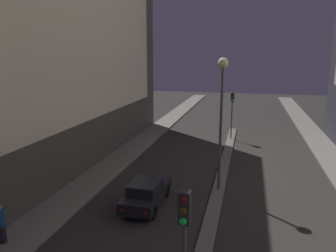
{
  "coord_description": "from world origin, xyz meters",
  "views": [
    {
      "loc": [
        1.48,
        -4.7,
        8.05
      ],
      "look_at": [
        -5.47,
        23.29,
        1.72
      ],
      "focal_mm": 35.0,
      "sensor_mm": 36.0,
      "label": 1
    }
  ],
  "objects_px": {
    "street_lamp": "(222,95)",
    "car_left_lane": "(147,193)",
    "traffic_light_mid": "(232,105)",
    "traffic_light_near": "(184,233)",
    "pedestrian_on_left_sidewalk": "(1,223)"
  },
  "relations": [
    {
      "from": "traffic_light_near",
      "to": "traffic_light_mid",
      "type": "xyz_separation_m",
      "value": [
        0.0,
        23.36,
        0.0
      ]
    },
    {
      "from": "car_left_lane",
      "to": "traffic_light_near",
      "type": "bearing_deg",
      "value": -65.65
    },
    {
      "from": "pedestrian_on_left_sidewalk",
      "to": "traffic_light_mid",
      "type": "bearing_deg",
      "value": 67.57
    },
    {
      "from": "traffic_light_mid",
      "to": "street_lamp",
      "type": "height_order",
      "value": "street_lamp"
    },
    {
      "from": "traffic_light_mid",
      "to": "car_left_lane",
      "type": "xyz_separation_m",
      "value": [
        -3.61,
        -15.38,
        -2.66
      ]
    },
    {
      "from": "traffic_light_mid",
      "to": "pedestrian_on_left_sidewalk",
      "type": "relative_size",
      "value": 2.55
    },
    {
      "from": "traffic_light_near",
      "to": "street_lamp",
      "type": "xyz_separation_m",
      "value": [
        0.0,
        10.89,
        2.41
      ]
    },
    {
      "from": "traffic_light_near",
      "to": "pedestrian_on_left_sidewalk",
      "type": "distance_m",
      "value": 9.24
    },
    {
      "from": "traffic_light_mid",
      "to": "street_lamp",
      "type": "relative_size",
      "value": 0.57
    },
    {
      "from": "street_lamp",
      "to": "car_left_lane",
      "type": "height_order",
      "value": "street_lamp"
    },
    {
      "from": "traffic_light_mid",
      "to": "street_lamp",
      "type": "distance_m",
      "value": 12.7
    },
    {
      "from": "car_left_lane",
      "to": "pedestrian_on_left_sidewalk",
      "type": "distance_m",
      "value": 7.04
    },
    {
      "from": "pedestrian_on_left_sidewalk",
      "to": "car_left_lane",
      "type": "bearing_deg",
      "value": 46.5
    },
    {
      "from": "traffic_light_near",
      "to": "traffic_light_mid",
      "type": "distance_m",
      "value": 23.36
    },
    {
      "from": "pedestrian_on_left_sidewalk",
      "to": "traffic_light_near",
      "type": "bearing_deg",
      "value": -18.79
    }
  ]
}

